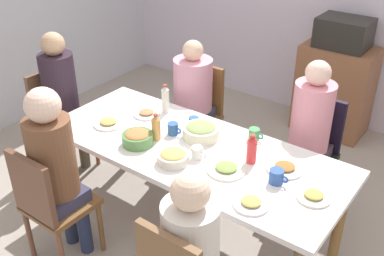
{
  "coord_description": "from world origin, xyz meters",
  "views": [
    {
      "loc": [
        1.58,
        -2.13,
        2.38
      ],
      "look_at": [
        0.0,
        0.0,
        0.87
      ],
      "focal_mm": 42.58,
      "sensor_mm": 36.0,
      "label": 1
    }
  ],
  "objects_px": {
    "plate_3": "(314,196)",
    "bottle_0": "(156,128)",
    "chair_2": "(58,115)",
    "cup_4": "(173,129)",
    "plate_4": "(251,203)",
    "person_1": "(192,92)",
    "bowl_1": "(201,131)",
    "person_0": "(310,126)",
    "cup_1": "(254,134)",
    "plate_5": "(226,169)",
    "bowl_2": "(173,157)",
    "chair_0": "(311,147)",
    "chair_1": "(198,109)",
    "cup_3": "(194,122)",
    "microwave": "(344,33)",
    "dining_table": "(192,156)",
    "person_4": "(192,245)",
    "chair_3": "(49,202)",
    "bowl_0": "(138,138)",
    "plate_1": "(285,168)",
    "plate_0": "(147,114)",
    "bottle_2": "(165,99)",
    "cup_0": "(277,176)",
    "person_3": "(54,163)",
    "bottle_1": "(252,150)",
    "side_cabinet": "(334,90)",
    "cup_2": "(197,153)",
    "person_2": "(61,93)",
    "plate_2": "(108,123)"
  },
  "relations": [
    {
      "from": "plate_3",
      "to": "bottle_0",
      "type": "height_order",
      "value": "bottle_0"
    },
    {
      "from": "chair_2",
      "to": "cup_4",
      "type": "bearing_deg",
      "value": 2.75
    },
    {
      "from": "plate_4",
      "to": "person_1",
      "type": "bearing_deg",
      "value": 138.85
    },
    {
      "from": "bowl_1",
      "to": "person_1",
      "type": "bearing_deg",
      "value": 131.04
    },
    {
      "from": "person_0",
      "to": "cup_1",
      "type": "xyz_separation_m",
      "value": [
        -0.25,
        -0.39,
        0.03
      ]
    },
    {
      "from": "plate_5",
      "to": "bowl_2",
      "type": "bearing_deg",
      "value": -158.92
    },
    {
      "from": "chair_0",
      "to": "chair_1",
      "type": "relative_size",
      "value": 1.0
    },
    {
      "from": "cup_3",
      "to": "bottle_0",
      "type": "distance_m",
      "value": 0.33
    },
    {
      "from": "chair_0",
      "to": "microwave",
      "type": "distance_m",
      "value": 1.39
    },
    {
      "from": "person_1",
      "to": "dining_table",
      "type": "bearing_deg",
      "value": -53.55
    },
    {
      "from": "dining_table",
      "to": "person_4",
      "type": "height_order",
      "value": "person_4"
    },
    {
      "from": "chair_0",
      "to": "cup_3",
      "type": "height_order",
      "value": "chair_0"
    },
    {
      "from": "chair_3",
      "to": "bowl_0",
      "type": "height_order",
      "value": "chair_3"
    },
    {
      "from": "chair_3",
      "to": "microwave",
      "type": "bearing_deg",
      "value": 74.78
    },
    {
      "from": "cup_4",
      "to": "microwave",
      "type": "relative_size",
      "value": 0.23
    },
    {
      "from": "chair_1",
      "to": "plate_4",
      "type": "xyz_separation_m",
      "value": [
        1.18,
        -1.12,
        0.22
      ]
    },
    {
      "from": "plate_1",
      "to": "microwave",
      "type": "bearing_deg",
      "value": 101.31
    },
    {
      "from": "person_4",
      "to": "cup_1",
      "type": "height_order",
      "value": "person_4"
    },
    {
      "from": "bowl_0",
      "to": "plate_3",
      "type": "bearing_deg",
      "value": 7.61
    },
    {
      "from": "person_0",
      "to": "plate_0",
      "type": "xyz_separation_m",
      "value": [
        -1.1,
        -0.57,
        -0.0
      ]
    },
    {
      "from": "bottle_0",
      "to": "bottle_2",
      "type": "height_order",
      "value": "bottle_2"
    },
    {
      "from": "plate_0",
      "to": "cup_0",
      "type": "xyz_separation_m",
      "value": [
        1.21,
        -0.19,
        0.03
      ]
    },
    {
      "from": "person_4",
      "to": "microwave",
      "type": "height_order",
      "value": "microwave"
    },
    {
      "from": "person_3",
      "to": "plate_1",
      "type": "distance_m",
      "value": 1.46
    },
    {
      "from": "chair_2",
      "to": "dining_table",
      "type": "bearing_deg",
      "value": 0.0
    },
    {
      "from": "bowl_2",
      "to": "bowl_1",
      "type": "bearing_deg",
      "value": 96.21
    },
    {
      "from": "person_4",
      "to": "microwave",
      "type": "relative_size",
      "value": 2.38
    },
    {
      "from": "person_1",
      "to": "cup_1",
      "type": "xyz_separation_m",
      "value": [
        0.83,
        -0.39,
        0.05
      ]
    },
    {
      "from": "cup_1",
      "to": "bottle_1",
      "type": "bearing_deg",
      "value": -64.19
    },
    {
      "from": "bowl_2",
      "to": "person_3",
      "type": "bearing_deg",
      "value": -137.38
    },
    {
      "from": "person_0",
      "to": "person_3",
      "type": "height_order",
      "value": "person_3"
    },
    {
      "from": "chair_2",
      "to": "plate_3",
      "type": "height_order",
      "value": "chair_2"
    },
    {
      "from": "cup_1",
      "to": "bottle_1",
      "type": "height_order",
      "value": "bottle_1"
    },
    {
      "from": "plate_3",
      "to": "side_cabinet",
      "type": "xyz_separation_m",
      "value": [
        -0.65,
        2.1,
        -0.28
      ]
    },
    {
      "from": "dining_table",
      "to": "plate_0",
      "type": "height_order",
      "value": "plate_0"
    },
    {
      "from": "dining_table",
      "to": "plate_3",
      "type": "distance_m",
      "value": 0.9
    },
    {
      "from": "plate_0",
      "to": "plate_4",
      "type": "distance_m",
      "value": 1.29
    },
    {
      "from": "chair_3",
      "to": "plate_0",
      "type": "relative_size",
      "value": 4.47
    },
    {
      "from": "dining_table",
      "to": "person_1",
      "type": "distance_m",
      "value": 0.91
    },
    {
      "from": "cup_4",
      "to": "plate_4",
      "type": "bearing_deg",
      "value": -22.88
    },
    {
      "from": "dining_table",
      "to": "chair_0",
      "type": "xyz_separation_m",
      "value": [
        0.54,
        0.82,
        -0.13
      ]
    },
    {
      "from": "person_3",
      "to": "person_0",
      "type": "bearing_deg",
      "value": 53.54
    },
    {
      "from": "plate_0",
      "to": "person_0",
      "type": "bearing_deg",
      "value": 27.22
    },
    {
      "from": "cup_2",
      "to": "plate_3",
      "type": "bearing_deg",
      "value": 4.28
    },
    {
      "from": "cup_1",
      "to": "plate_1",
      "type": "bearing_deg",
      "value": -31.68
    },
    {
      "from": "plate_1",
      "to": "plate_3",
      "type": "xyz_separation_m",
      "value": [
        0.26,
        -0.16,
        0.0
      ]
    },
    {
      "from": "person_2",
      "to": "person_4",
      "type": "height_order",
      "value": "person_2"
    },
    {
      "from": "plate_3",
      "to": "side_cabinet",
      "type": "bearing_deg",
      "value": 107.26
    },
    {
      "from": "plate_2",
      "to": "cup_2",
      "type": "bearing_deg",
      "value": 2.3
    },
    {
      "from": "dining_table",
      "to": "microwave",
      "type": "xyz_separation_m",
      "value": [
        0.25,
        2.07,
        0.39
      ]
    }
  ]
}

